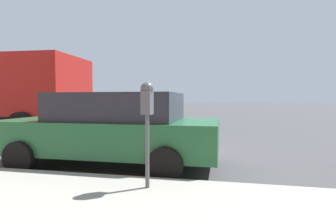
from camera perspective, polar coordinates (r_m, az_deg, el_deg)
name	(u,v)px	position (r m, az deg, el deg)	size (l,w,h in m)	color
ground_plane	(141,156)	(6.79, -5.92, -9.54)	(220.00, 220.00, 0.00)	#424244
parking_meter	(147,107)	(3.76, -4.56, 1.06)	(0.21, 0.19, 1.53)	#4C5156
car_green	(112,128)	(5.83, -12.00, -3.38)	(2.17, 4.65, 1.58)	#1E5B33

